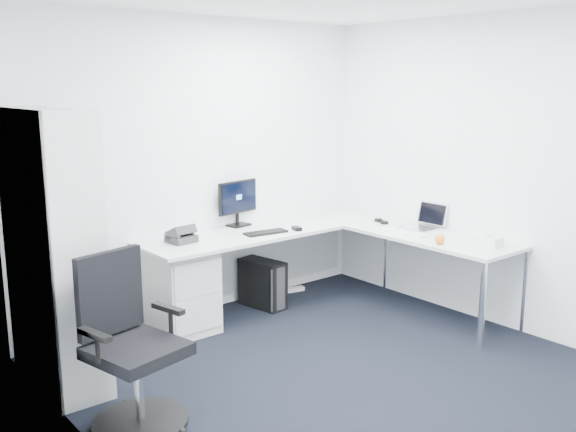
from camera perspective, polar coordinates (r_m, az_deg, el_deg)
ground at (r=4.74m, az=6.92°, el=-14.82°), size 4.20×4.20×0.00m
wall_back at (r=5.93m, az=-7.61°, el=4.24°), size 3.60×0.02×2.70m
wall_left at (r=3.26m, az=-14.89°, el=-2.12°), size 0.02×4.20×2.70m
wall_right at (r=5.74m, az=19.80°, el=3.41°), size 0.02×4.20×2.70m
l_desk at (r=5.89m, az=0.84°, el=-5.30°), size 2.64×1.48×0.77m
drawer_pedestal at (r=5.65m, az=-9.60°, el=-6.39°), size 0.48×0.60×0.74m
bookshelf at (r=4.73m, az=-20.13°, el=-2.88°), size 0.38×0.98×1.95m
task_chair at (r=4.07m, az=-13.29°, el=-11.15°), size 0.73×0.73×1.10m
black_pc_tower at (r=6.18m, az=-2.28°, el=-6.01°), size 0.28×0.50×0.46m
beige_pc_tower at (r=5.58m, az=-16.22°, el=-8.78°), size 0.23×0.44×0.40m
power_strip at (r=6.64m, az=-0.04°, el=-6.63°), size 0.37×0.15×0.04m
monitor at (r=6.11m, az=-4.44°, el=1.17°), size 0.49×0.22×0.45m
black_keyboard at (r=5.83m, az=-2.00°, el=-1.48°), size 0.42×0.19×0.02m
mouse at (r=5.95m, az=0.79°, el=-1.12°), size 0.09×0.12×0.03m
desk_phone at (r=5.57m, az=-9.48°, el=-1.57°), size 0.23×0.23×0.15m
laptop at (r=6.10m, az=11.51°, el=-0.05°), size 0.35×0.34×0.24m
white_keyboard at (r=5.93m, az=10.27°, el=-1.44°), size 0.16×0.47×0.02m
headphones at (r=6.34m, az=8.29°, el=-0.38°), size 0.16×0.21×0.05m
orange_fruit at (r=5.58m, az=13.35°, el=-2.05°), size 0.08×0.08×0.08m
tissue_box at (r=5.63m, az=17.20°, el=-2.12°), size 0.13×0.25×0.09m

